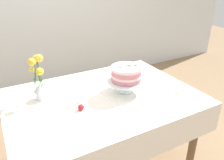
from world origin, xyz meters
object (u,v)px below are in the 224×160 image
dining_table (104,107)px  layer_cake (126,74)px  cake_stand (126,82)px  flower_vase (39,80)px  fallen_rose (81,107)px

dining_table → layer_cake: size_ratio=5.97×
cake_stand → flower_vase: bearing=161.3°
flower_vase → fallen_rose: bearing=-53.9°
cake_stand → flower_vase: flower_vase is taller
dining_table → cake_stand: size_ratio=4.83×
cake_stand → flower_vase: size_ratio=0.85×
layer_cake → flower_vase: bearing=161.3°
cake_stand → layer_cake: size_ratio=1.24×
cake_stand → fallen_rose: size_ratio=2.11×
layer_cake → flower_vase: (-0.60, 0.20, 0.00)m
dining_table → cake_stand: bearing=-3.1°
cake_stand → fallen_rose: 0.41m
layer_cake → flower_vase: flower_vase is taller
cake_stand → layer_cake: 0.07m
dining_table → flower_vase: bearing=155.0°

